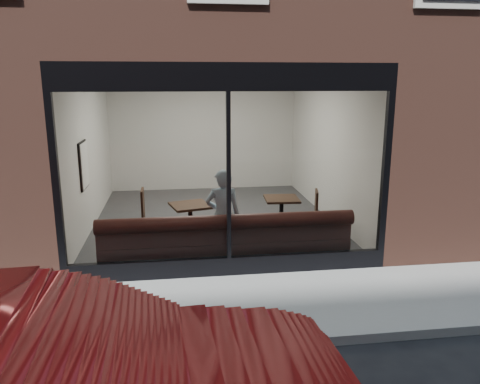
{
  "coord_description": "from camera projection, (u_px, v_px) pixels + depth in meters",
  "views": [
    {
      "loc": [
        -0.77,
        -4.68,
        2.96
      ],
      "look_at": [
        0.22,
        2.4,
        1.24
      ],
      "focal_mm": 35.0,
      "sensor_mm": 36.0,
      "label": 1
    }
  ],
  "objects": [
    {
      "name": "ground",
      "position": [
        250.0,
        348.0,
        5.3
      ],
      "size": [
        120.0,
        120.0,
        0.0
      ],
      "primitive_type": "plane",
      "color": "black",
      "rests_on": "ground"
    },
    {
      "name": "sidewalk_near",
      "position": [
        238.0,
        306.0,
        6.26
      ],
      "size": [
        40.0,
        2.0,
        0.01
      ],
      "primitive_type": "cube",
      "color": "gray",
      "rests_on": "ground"
    },
    {
      "name": "kerb_near",
      "position": [
        251.0,
        345.0,
        5.24
      ],
      "size": [
        40.0,
        0.1,
        0.12
      ],
      "primitive_type": "cube",
      "color": "gray",
      "rests_on": "ground"
    },
    {
      "name": "host_building_pier_left",
      "position": [
        59.0,
        134.0,
        12.13
      ],
      "size": [
        2.5,
        12.0,
        3.2
      ],
      "primitive_type": "cube",
      "color": "brown",
      "rests_on": "ground"
    },
    {
      "name": "host_building_pier_right",
      "position": [
        337.0,
        129.0,
        13.13
      ],
      "size": [
        2.5,
        12.0,
        3.2
      ],
      "primitive_type": "cube",
      "color": "brown",
      "rests_on": "ground"
    },
    {
      "name": "host_building_backfill",
      "position": [
        198.0,
        122.0,
        15.52
      ],
      "size": [
        5.0,
        6.0,
        3.2
      ],
      "primitive_type": "cube",
      "color": "brown",
      "rests_on": "ground"
    },
    {
      "name": "cafe_floor",
      "position": [
        213.0,
        219.0,
        10.11
      ],
      "size": [
        6.0,
        6.0,
        0.0
      ],
      "primitive_type": "plane",
      "color": "#2D2D30",
      "rests_on": "ground"
    },
    {
      "name": "cafe_ceiling",
      "position": [
        211.0,
        68.0,
        9.37
      ],
      "size": [
        6.0,
        6.0,
        0.0
      ],
      "primitive_type": "plane",
      "rotation": [
        3.14,
        0.0,
        0.0
      ],
      "color": "white",
      "rests_on": "host_building_upper"
    },
    {
      "name": "cafe_wall_back",
      "position": [
        203.0,
        131.0,
        12.62
      ],
      "size": [
        5.0,
        0.0,
        5.0
      ],
      "primitive_type": "plane",
      "rotation": [
        1.57,
        0.0,
        0.0
      ],
      "color": "silver",
      "rests_on": "ground"
    },
    {
      "name": "cafe_wall_left",
      "position": [
        89.0,
        149.0,
        9.41
      ],
      "size": [
        0.0,
        6.0,
        6.0
      ],
      "primitive_type": "plane",
      "rotation": [
        1.57,
        0.0,
        1.57
      ],
      "color": "silver",
      "rests_on": "ground"
    },
    {
      "name": "cafe_wall_right",
      "position": [
        328.0,
        145.0,
        10.07
      ],
      "size": [
        0.0,
        6.0,
        6.0
      ],
      "primitive_type": "plane",
      "rotation": [
        1.57,
        0.0,
        -1.57
      ],
      "color": "silver",
      "rests_on": "ground"
    },
    {
      "name": "storefront_kick",
      "position": [
        229.0,
        266.0,
        7.24
      ],
      "size": [
        5.0,
        0.1,
        0.3
      ],
      "primitive_type": "cube",
      "color": "black",
      "rests_on": "ground"
    },
    {
      "name": "storefront_header",
      "position": [
        228.0,
        77.0,
        6.57
      ],
      "size": [
        5.0,
        0.1,
        0.4
      ],
      "primitive_type": "cube",
      "color": "black",
      "rests_on": "host_building_upper"
    },
    {
      "name": "storefront_mullion",
      "position": [
        229.0,
        178.0,
        6.91
      ],
      "size": [
        0.06,
        0.1,
        2.5
      ],
      "primitive_type": "cube",
      "color": "black",
      "rests_on": "storefront_kick"
    },
    {
      "name": "storefront_glass",
      "position": [
        229.0,
        178.0,
        6.88
      ],
      "size": [
        4.8,
        0.0,
        4.8
      ],
      "primitive_type": "plane",
      "rotation": [
        1.57,
        0.0,
        0.0
      ],
      "color": "white",
      "rests_on": "storefront_kick"
    },
    {
      "name": "banquette",
      "position": [
        226.0,
        252.0,
        7.61
      ],
      "size": [
        4.0,
        0.55,
        0.45
      ],
      "primitive_type": "cube",
      "color": "#3C1C16",
      "rests_on": "cafe_floor"
    },
    {
      "name": "person",
      "position": [
        223.0,
        216.0,
        7.68
      ],
      "size": [
        0.59,
        0.41,
        1.56
      ],
      "primitive_type": "imported",
      "rotation": [
        0.0,
        0.0,
        3.08
      ],
      "color": "#9BBACE",
      "rests_on": "cafe_floor"
    },
    {
      "name": "cafe_table_left",
      "position": [
        190.0,
        205.0,
        8.47
      ],
      "size": [
        0.8,
        0.8,
        0.04
      ],
      "primitive_type": "cube",
      "rotation": [
        0.0,
        0.0,
        0.26
      ],
      "color": "black",
      "rests_on": "cafe_floor"
    },
    {
      "name": "cafe_table_right",
      "position": [
        282.0,
        199.0,
        8.94
      ],
      "size": [
        0.67,
        0.67,
        0.04
      ],
      "primitive_type": "cube",
      "rotation": [
        0.0,
        0.0,
        -0.06
      ],
      "color": "black",
      "rests_on": "cafe_floor"
    },
    {
      "name": "cafe_chair_left",
      "position": [
        134.0,
        226.0,
        8.95
      ],
      "size": [
        0.44,
        0.44,
        0.04
      ],
      "primitive_type": "cube",
      "rotation": [
        0.0,
        0.0,
        3.14
      ],
      "color": "black",
      "rests_on": "cafe_floor"
    },
    {
      "name": "cafe_chair_right",
      "position": [
        305.0,
        227.0,
        8.88
      ],
      "size": [
        0.5,
        0.5,
        0.04
      ],
      "primitive_type": "cube",
      "rotation": [
        0.0,
        0.0,
        2.9
      ],
      "color": "black",
      "rests_on": "cafe_floor"
    },
    {
      "name": "wall_poster",
      "position": [
        84.0,
        165.0,
        8.67
      ],
      "size": [
        0.02,
        0.62,
        0.83
      ],
      "primitive_type": "cube",
      "color": "white",
      "rests_on": "cafe_wall_left"
    }
  ]
}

